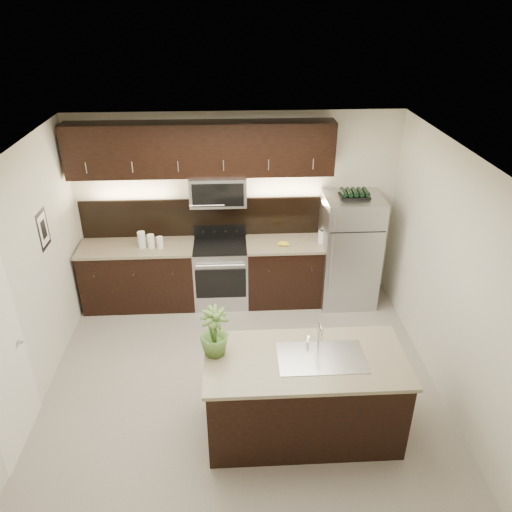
% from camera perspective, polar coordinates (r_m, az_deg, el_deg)
% --- Properties ---
extents(ground, '(4.50, 4.50, 0.00)m').
position_cam_1_polar(ground, '(6.11, -1.59, -13.69)').
color(ground, gray).
rests_on(ground, ground).
extents(room_walls, '(4.52, 4.02, 2.71)m').
position_cam_1_polar(room_walls, '(5.11, -3.06, 0.33)').
color(room_walls, beige).
rests_on(room_walls, ground).
extents(counter_run, '(3.51, 0.65, 0.94)m').
position_cam_1_polar(counter_run, '(7.22, -5.65, -1.98)').
color(counter_run, black).
rests_on(counter_run, ground).
extents(upper_fixtures, '(3.49, 0.40, 1.66)m').
position_cam_1_polar(upper_fixtures, '(6.69, -6.06, 11.15)').
color(upper_fixtures, black).
rests_on(upper_fixtures, counter_run).
extents(island, '(1.96, 0.96, 0.94)m').
position_cam_1_polar(island, '(5.23, 5.46, -15.52)').
color(island, black).
rests_on(island, ground).
extents(sink_faucet, '(0.84, 0.50, 0.28)m').
position_cam_1_polar(sink_faucet, '(4.94, 7.45, -11.25)').
color(sink_faucet, silver).
rests_on(sink_faucet, island).
extents(refrigerator, '(0.78, 0.71, 1.62)m').
position_cam_1_polar(refrigerator, '(7.19, 10.57, 0.61)').
color(refrigerator, '#B2B2B7').
rests_on(refrigerator, ground).
extents(wine_rack, '(0.40, 0.25, 0.10)m').
position_cam_1_polar(wine_rack, '(6.84, 11.20, 7.00)').
color(wine_rack, black).
rests_on(wine_rack, refrigerator).
extents(plant, '(0.37, 0.37, 0.50)m').
position_cam_1_polar(plant, '(4.82, -4.80, -8.66)').
color(plant, '#426327').
rests_on(plant, island).
extents(canisters, '(0.35, 0.13, 0.23)m').
position_cam_1_polar(canisters, '(6.98, -12.17, 1.70)').
color(canisters, silver).
rests_on(canisters, counter_run).
extents(french_press, '(0.10, 0.10, 0.29)m').
position_cam_1_polar(french_press, '(7.01, 7.51, 2.29)').
color(french_press, silver).
rests_on(french_press, counter_run).
extents(bananas, '(0.19, 0.16, 0.05)m').
position_cam_1_polar(bananas, '(6.94, 2.80, 1.47)').
color(bananas, yellow).
rests_on(bananas, counter_run).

